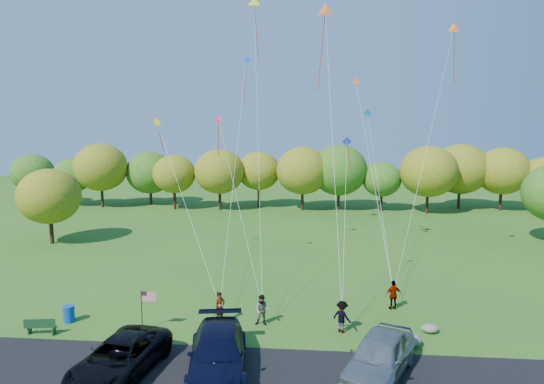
{
  "coord_description": "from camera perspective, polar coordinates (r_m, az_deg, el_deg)",
  "views": [
    {
      "loc": [
        2.12,
        -23.55,
        11.3
      ],
      "look_at": [
        -0.53,
        6.0,
        6.87
      ],
      "focal_mm": 32.0,
      "sensor_mm": 36.0,
      "label": 1
    }
  ],
  "objects": [
    {
      "name": "boulder_near",
      "position": [
        26.43,
        15.71,
        -16.36
      ],
      "size": [
        1.34,
        1.05,
        0.67
      ],
      "primitive_type": "ellipsoid",
      "color": "gray",
      "rests_on": "ground"
    },
    {
      "name": "park_bench",
      "position": [
        29.31,
        -25.6,
        -14.04
      ],
      "size": [
        1.63,
        0.52,
        0.9
      ],
      "rotation": [
        0.0,
        0.0,
        0.15
      ],
      "color": "#163D1D",
      "rests_on": "ground"
    },
    {
      "name": "flyer_a",
      "position": [
        28.02,
        -6.15,
        -13.35
      ],
      "size": [
        0.75,
        0.78,
        1.8
      ],
      "primitive_type": "imported",
      "rotation": [
        0.0,
        0.0,
        0.87
      ],
      "color": "#4C4C59",
      "rests_on": "ground"
    },
    {
      "name": "flyer_c",
      "position": [
        27.03,
        8.24,
        -14.31
      ],
      "size": [
        1.29,
        1.16,
        1.73
      ],
      "primitive_type": "imported",
      "rotation": [
        0.0,
        0.0,
        2.54
      ],
      "color": "#4C4C59",
      "rests_on": "ground"
    },
    {
      "name": "trash_barrel",
      "position": [
        30.38,
        -22.78,
        -13.09
      ],
      "size": [
        0.63,
        0.63,
        0.94
      ],
      "primitive_type": "cylinder",
      "color": "#0B3FAD",
      "rests_on": "ground"
    },
    {
      "name": "flag_assembly",
      "position": [
        27.53,
        -14.65,
        -12.34
      ],
      "size": [
        0.82,
        0.53,
        2.22
      ],
      "color": "black",
      "rests_on": "ground"
    },
    {
      "name": "minivan_silver",
      "position": [
        22.99,
        12.52,
        -18.31
      ],
      "size": [
        4.27,
        6.02,
        1.9
      ],
      "primitive_type": "imported",
      "rotation": [
        0.0,
        0.0,
        -0.41
      ],
      "color": "gray",
      "rests_on": "asphalt_lane"
    },
    {
      "name": "boulder_far",
      "position": [
        28.26,
        18.08,
        -15.01
      ],
      "size": [
        0.89,
        0.75,
        0.47
      ],
      "primitive_type": "ellipsoid",
      "color": "slate",
      "rests_on": "ground"
    },
    {
      "name": "asphalt_lane",
      "position": [
        22.66,
        -0.98,
        -21.34
      ],
      "size": [
        44.0,
        6.0,
        0.06
      ],
      "primitive_type": "cube",
      "color": "black",
      "rests_on": "ground"
    },
    {
      "name": "kites_aloft",
      "position": [
        37.97,
        4.44,
        17.01
      ],
      "size": [
        29.04,
        11.81,
        11.87
      ],
      "color": "#CE5116",
      "rests_on": "ground"
    },
    {
      "name": "minivan_navy",
      "position": [
        22.92,
        -6.39,
        -18.36
      ],
      "size": [
        3.51,
        6.61,
        1.83
      ],
      "primitive_type": "imported",
      "rotation": [
        0.0,
        0.0,
        0.16
      ],
      "color": "black",
      "rests_on": "asphalt_lane"
    },
    {
      "name": "treeline",
      "position": [
        59.85,
        3.6,
        1.95
      ],
      "size": [
        75.33,
        28.27,
        8.64
      ],
      "color": "#321C12",
      "rests_on": "ground"
    },
    {
      "name": "ground",
      "position": [
        26.2,
        -0.01,
        -17.06
      ],
      "size": [
        140.0,
        140.0,
        0.0
      ],
      "primitive_type": "plane",
      "color": "#2A5F1B",
      "rests_on": "ground"
    },
    {
      "name": "flyer_d",
      "position": [
        30.62,
        14.1,
        -11.66
      ],
      "size": [
        1.12,
        0.71,
        1.78
      ],
      "primitive_type": "imported",
      "rotation": [
        0.0,
        0.0,
        3.43
      ],
      "color": "#4C4C59",
      "rests_on": "ground"
    },
    {
      "name": "flyer_b",
      "position": [
        27.61,
        -1.14,
        -13.72
      ],
      "size": [
        0.87,
        0.7,
        1.73
      ],
      "primitive_type": "imported",
      "rotation": [
        0.0,
        0.0,
        -0.05
      ],
      "color": "#4C4C59",
      "rests_on": "ground"
    },
    {
      "name": "minivan_dark",
      "position": [
        23.63,
        -17.49,
        -18.12
      ],
      "size": [
        3.54,
        6.19,
        1.62
      ],
      "primitive_type": "imported",
      "rotation": [
        0.0,
        0.0,
        -0.15
      ],
      "color": "black",
      "rests_on": "asphalt_lane"
    }
  ]
}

